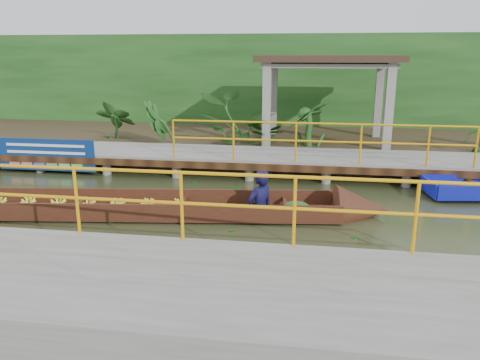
# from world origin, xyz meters

# --- Properties ---
(ground) EXTENTS (80.00, 80.00, 0.00)m
(ground) POSITION_xyz_m (0.00, 0.00, 0.00)
(ground) COLOR #2F341A
(ground) RESTS_ON ground
(land_strip) EXTENTS (30.00, 8.00, 0.45)m
(land_strip) POSITION_xyz_m (0.00, 7.50, 0.23)
(land_strip) COLOR #36291B
(land_strip) RESTS_ON ground
(far_dock) EXTENTS (16.00, 2.06, 1.66)m
(far_dock) POSITION_xyz_m (0.02, 3.43, 0.48)
(far_dock) COLOR slate
(far_dock) RESTS_ON ground
(near_dock) EXTENTS (18.00, 2.40, 1.73)m
(near_dock) POSITION_xyz_m (1.00, -4.20, 0.30)
(near_dock) COLOR slate
(near_dock) RESTS_ON ground
(pavilion) EXTENTS (4.40, 3.00, 3.00)m
(pavilion) POSITION_xyz_m (3.00, 6.30, 2.82)
(pavilion) COLOR slate
(pavilion) RESTS_ON ground
(foliage_backdrop) EXTENTS (30.00, 0.80, 4.00)m
(foliage_backdrop) POSITION_xyz_m (0.00, 10.00, 2.00)
(foliage_backdrop) COLOR #174014
(foliage_backdrop) RESTS_ON ground
(vendor_boat) EXTENTS (10.71, 2.36, 2.21)m
(vendor_boat) POSITION_xyz_m (-0.82, -0.34, 0.24)
(vendor_boat) COLOR #36140E
(vendor_boat) RESTS_ON ground
(blue_banner) EXTENTS (2.85, 0.04, 0.89)m
(blue_banner) POSITION_xyz_m (-4.64, 2.48, 0.56)
(blue_banner) COLOR navy
(blue_banner) RESTS_ON ground
(tropical_plants) EXTENTS (14.34, 1.34, 1.67)m
(tropical_plants) POSITION_xyz_m (2.25, 5.30, 1.28)
(tropical_plants) COLOR #174014
(tropical_plants) RESTS_ON ground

